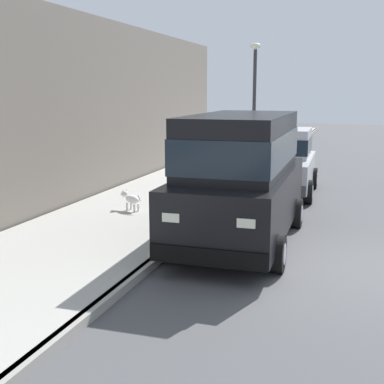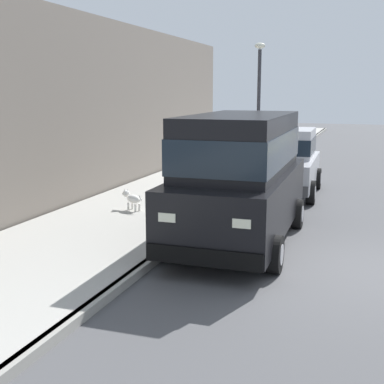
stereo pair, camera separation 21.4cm
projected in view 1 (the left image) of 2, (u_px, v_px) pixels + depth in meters
name	position (u px, v px, depth m)	size (l,w,h in m)	color
ground_plane	(350.00, 265.00, 8.88)	(80.00, 80.00, 0.00)	#4C4C4F
curb	(176.00, 244.00, 9.85)	(0.16, 64.00, 0.14)	gray
sidewalk	(93.00, 236.00, 10.40)	(3.60, 64.00, 0.14)	#A8A59E
car_black_van	(241.00, 173.00, 9.92)	(2.20, 4.93, 2.52)	black
car_silver_hatchback	(282.00, 160.00, 14.89)	(2.05, 3.85, 1.88)	#BCBCC1
dog_white	(131.00, 198.00, 12.26)	(0.70, 0.41, 0.49)	white
street_lamp	(254.00, 92.00, 17.78)	(0.36, 0.36, 4.42)	#2D2D33
building_facade	(98.00, 108.00, 14.60)	(0.50, 20.00, 4.93)	slate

